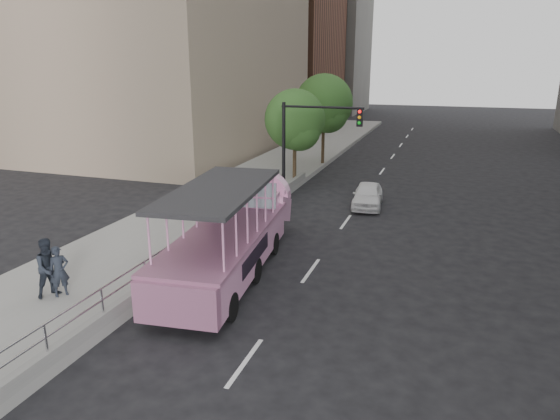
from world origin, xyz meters
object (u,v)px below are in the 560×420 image
object	(u,v)px
car	(368,195)
pedestrian_near	(59,271)
pedestrian_mid	(49,267)
street_tree_near	(296,122)
parking_sign	(214,212)
traffic_signal	(306,137)
duck_boat	(234,235)
street_tree_far	(325,106)

from	to	relation	value
car	pedestrian_near	size ratio (longest dim) A/B	2.28
pedestrian_mid	street_tree_near	distance (m)	17.35
parking_sign	traffic_signal	size ratio (longest dim) A/B	0.53
pedestrian_near	parking_sign	xyz separation A→B (m)	(2.64, 5.17, 0.64)
duck_boat	car	xyz separation A→B (m)	(3.20, 9.50, -0.61)
pedestrian_near	traffic_signal	xyz separation A→B (m)	(3.77, 13.45, 2.41)
pedestrian_near	traffic_signal	size ratio (longest dim) A/B	0.30
pedestrian_near	street_tree_far	world-z (taller)	street_tree_far
car	street_tree_far	xyz separation A→B (m)	(-4.60, 9.00, 3.70)
pedestrian_mid	traffic_signal	distance (m)	14.32
car	pedestrian_near	bearing A→B (deg)	-122.19
pedestrian_mid	parking_sign	size ratio (longest dim) A/B	0.67
parking_sign	street_tree_near	size ratio (longest dim) A/B	0.48
street_tree_near	street_tree_far	xyz separation A→B (m)	(0.20, 6.00, 0.49)
car	street_tree_near	world-z (taller)	street_tree_near
car	street_tree_far	distance (m)	10.76
duck_boat	car	world-z (taller)	duck_boat
pedestrian_near	pedestrian_mid	xyz separation A→B (m)	(-0.25, -0.10, 0.13)
street_tree_far	traffic_signal	bearing A→B (deg)	-81.57
parking_sign	street_tree_near	xyz separation A→B (m)	(-0.47, 11.71, 2.09)
pedestrian_mid	street_tree_far	xyz separation A→B (m)	(2.62, 22.98, 3.09)
pedestrian_mid	street_tree_far	bearing A→B (deg)	17.45
parking_sign	pedestrian_near	bearing A→B (deg)	-117.01
pedestrian_mid	street_tree_far	size ratio (longest dim) A/B	0.28
pedestrian_near	traffic_signal	bearing A→B (deg)	20.01
traffic_signal	street_tree_far	world-z (taller)	street_tree_far
traffic_signal	duck_boat	bearing A→B (deg)	-90.00
duck_boat	pedestrian_mid	bearing A→B (deg)	-131.87
street_tree_near	parking_sign	bearing A→B (deg)	-87.72
parking_sign	street_tree_near	world-z (taller)	street_tree_near
traffic_signal	pedestrian_near	bearing A→B (deg)	-105.65
pedestrian_mid	parking_sign	distance (m)	6.03
pedestrian_near	parking_sign	distance (m)	5.84
pedestrian_mid	car	bearing A→B (deg)	-3.37
duck_boat	pedestrian_near	world-z (taller)	duck_boat
duck_boat	street_tree_near	size ratio (longest dim) A/B	1.76
street_tree_far	street_tree_near	bearing A→B (deg)	-91.91
pedestrian_near	car	bearing A→B (deg)	8.99
traffic_signal	street_tree_far	size ratio (longest dim) A/B	0.81
duck_boat	car	distance (m)	10.04
duck_boat	pedestrian_near	distance (m)	5.78
car	pedestrian_mid	xyz separation A→B (m)	(-7.22, -13.98, 0.60)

